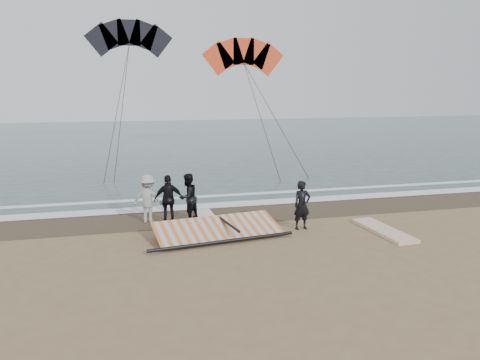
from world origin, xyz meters
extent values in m
plane|color=#8C704C|center=(0.00, 0.00, 0.00)|extent=(120.00, 120.00, 0.00)
cube|color=#233838|center=(0.00, 33.00, 0.01)|extent=(120.00, 54.00, 0.02)
cube|color=#4C3D2B|center=(0.00, 4.50, 0.01)|extent=(120.00, 2.80, 0.01)
cube|color=white|center=(0.00, 5.90, 0.03)|extent=(120.00, 0.90, 0.01)
cube|color=white|center=(0.00, 7.60, 0.03)|extent=(120.00, 0.45, 0.01)
imported|color=black|center=(1.95, 2.03, 0.83)|extent=(0.65, 0.46, 1.66)
cube|color=white|center=(4.46, 1.03, 0.06)|extent=(0.91, 2.79, 0.11)
cube|color=silver|center=(-0.93, 3.97, 0.05)|extent=(0.67, 2.34, 0.10)
imported|color=black|center=(-1.62, 4.05, 0.86)|extent=(1.05, 1.04, 1.71)
imported|color=black|center=(-2.32, 3.85, 0.86)|extent=(1.02, 0.45, 1.73)
imported|color=#A4A4A0|center=(-3.02, 4.15, 0.86)|extent=(1.25, 0.95, 1.71)
cube|color=black|center=(-1.17, 2.44, 0.05)|extent=(2.82, 1.03, 0.11)
cube|color=orange|center=(-0.97, 1.84, 0.30)|extent=(4.21, 2.10, 0.43)
cylinder|color=black|center=(-0.97, 1.06, 0.11)|extent=(4.64, 0.75, 0.11)
cylinder|color=black|center=(-0.67, 1.84, 0.45)|extent=(0.36, 2.01, 0.08)
cylinder|color=#262626|center=(4.76, 16.78, 3.38)|extent=(0.04, 0.04, 15.28)
cylinder|color=#262626|center=(5.61, 16.97, 3.38)|extent=(0.04, 0.04, 14.84)
cylinder|color=#262626|center=(-3.82, 19.53, 4.17)|extent=(0.04, 0.04, 17.95)
cylinder|color=#262626|center=(-3.57, 19.57, 4.17)|extent=(0.04, 0.04, 17.83)
camera|label=1|loc=(-3.84, -12.23, 4.64)|focal=35.00mm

